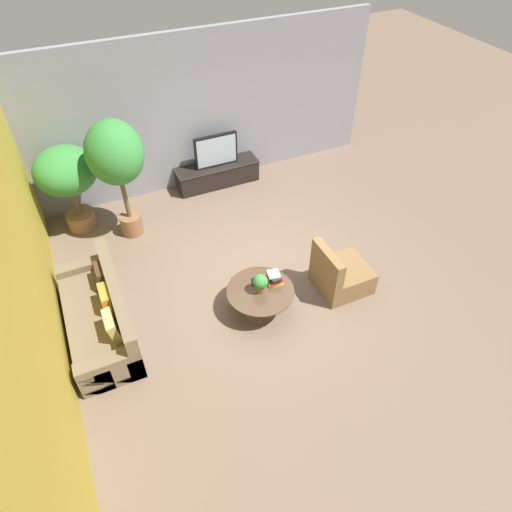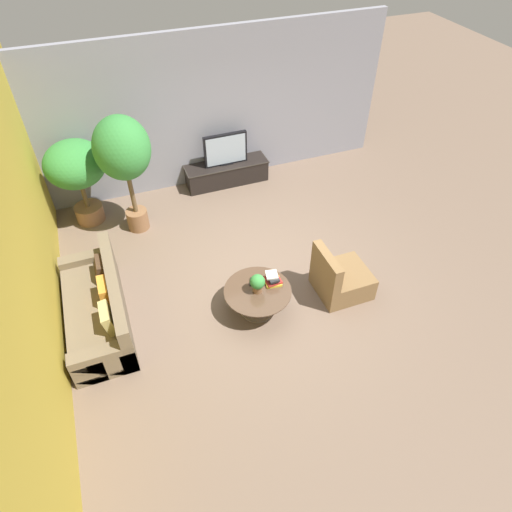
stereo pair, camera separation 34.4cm
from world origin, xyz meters
name	(u,v)px [view 2 (the right image)]	position (x,y,z in m)	size (l,w,h in m)	color
ground_plane	(267,278)	(0.00, 0.00, 0.00)	(24.00, 24.00, 0.00)	brown
back_wall_stone	(206,111)	(0.00, 3.26, 1.50)	(7.40, 0.12, 3.00)	gray
side_wall_left	(28,250)	(-3.26, 0.20, 1.50)	(0.12, 7.40, 3.00)	gold
media_console	(227,173)	(0.25, 2.94, 0.24)	(1.72, 0.50, 0.45)	black
television	(226,150)	(0.25, 2.94, 0.78)	(0.89, 0.13, 0.66)	black
coffee_table	(258,296)	(-0.39, -0.57, 0.30)	(1.02, 1.02, 0.42)	#756656
couch_by_wall	(99,309)	(-2.66, 0.03, 0.29)	(0.84, 2.14, 0.84)	brown
armchair_wicker	(340,279)	(0.96, -0.67, 0.27)	(0.80, 0.76, 0.86)	brown
potted_palm_tall	(76,168)	(-2.57, 2.65, 1.13)	(1.06, 1.06, 1.63)	brown
potted_palm_corner	(123,153)	(-1.75, 2.09, 1.58)	(0.94, 0.94, 2.21)	brown
potted_plant_tabletop	(258,283)	(-0.39, -0.58, 0.60)	(0.23, 0.23, 0.31)	brown
book_stack	(273,279)	(-0.12, -0.50, 0.50)	(0.27, 0.26, 0.17)	gold
remote_black	(251,282)	(-0.42, -0.38, 0.43)	(0.04, 0.16, 0.02)	black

